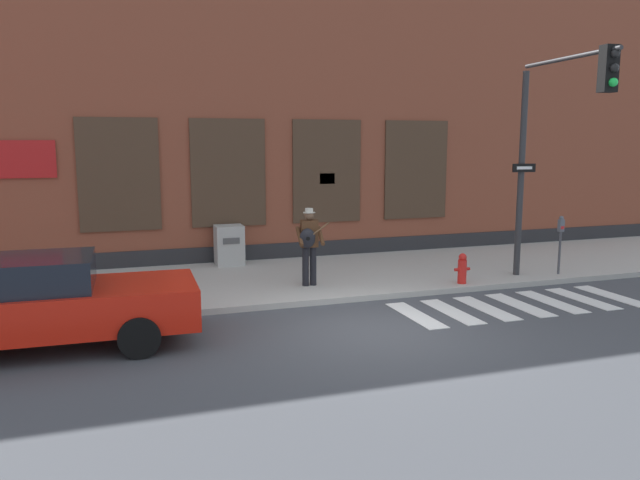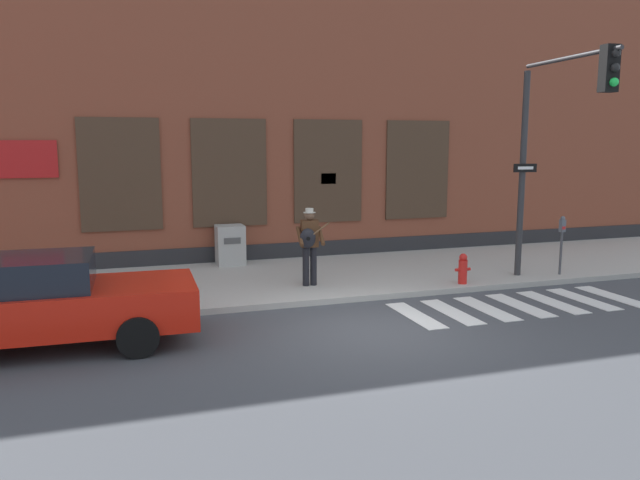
% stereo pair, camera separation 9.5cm
% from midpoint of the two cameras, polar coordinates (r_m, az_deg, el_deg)
% --- Properties ---
extents(ground_plane, '(160.00, 160.00, 0.00)m').
position_cam_midpoint_polar(ground_plane, '(11.35, 4.84, -8.19)').
color(ground_plane, '#424449').
extents(sidewalk, '(28.00, 4.70, 0.13)m').
position_cam_midpoint_polar(sidewalk, '(15.21, -1.59, -3.46)').
color(sidewalk, '#ADAAA3').
rests_on(sidewalk, ground).
extents(building_backdrop, '(28.00, 4.06, 8.74)m').
position_cam_midpoint_polar(building_backdrop, '(19.07, -5.58, 12.04)').
color(building_backdrop, brown).
rests_on(building_backdrop, ground).
extents(crosswalk, '(5.20, 1.90, 0.01)m').
position_cam_midpoint_polar(crosswalk, '(13.58, 17.57, -5.68)').
color(crosswalk, silver).
rests_on(crosswalk, ground).
extents(red_car, '(4.65, 2.09, 1.53)m').
position_cam_midpoint_polar(red_car, '(11.07, -23.84, -5.27)').
color(red_car, red).
rests_on(red_car, ground).
extents(busker, '(0.71, 0.56, 1.75)m').
position_cam_midpoint_polar(busker, '(13.91, -1.20, -0.18)').
color(busker, black).
rests_on(busker, sidewalk).
extents(traffic_light, '(0.67, 3.18, 5.03)m').
position_cam_midpoint_polar(traffic_light, '(14.63, 20.46, 9.54)').
color(traffic_light, '#2D2D30').
rests_on(traffic_light, sidewalk).
extents(parking_meter, '(0.13, 0.11, 1.44)m').
position_cam_midpoint_polar(parking_meter, '(16.22, 20.97, 0.35)').
color(parking_meter, '#47474C').
rests_on(parking_meter, sidewalk).
extents(utility_box, '(0.72, 0.64, 1.04)m').
position_cam_midpoint_polar(utility_box, '(16.57, -8.46, -0.46)').
color(utility_box, '#ADADA8').
rests_on(utility_box, sidewalk).
extents(fire_hydrant, '(0.38, 0.20, 0.70)m').
position_cam_midpoint_polar(fire_hydrant, '(14.61, 12.69, -2.57)').
color(fire_hydrant, red).
rests_on(fire_hydrant, sidewalk).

